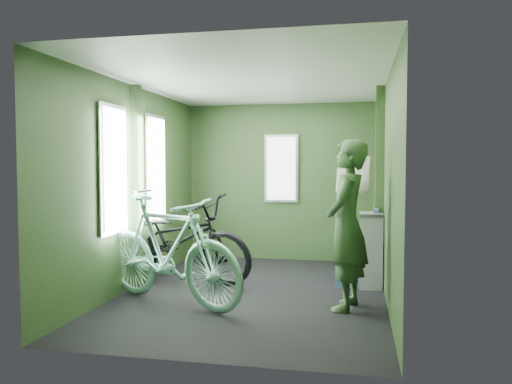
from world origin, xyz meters
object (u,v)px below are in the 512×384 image
(bicycle_black, at_px, (178,281))
(bench_seat, at_px, (360,258))
(passenger, at_px, (347,224))
(waste_box, at_px, (371,250))
(bicycle_mint, at_px, (168,305))

(bicycle_black, height_order, bench_seat, bench_seat)
(passenger, height_order, bench_seat, passenger)
(bicycle_black, distance_m, passenger, 2.31)
(passenger, distance_m, waste_box, 1.05)
(bench_seat, bearing_deg, passenger, -93.89)
(bicycle_mint, bearing_deg, waste_box, -35.36)
(bicycle_mint, xyz_separation_m, bench_seat, (1.88, 1.49, 0.27))
(bicycle_mint, xyz_separation_m, passenger, (1.74, 0.23, 0.82))
(waste_box, bearing_deg, bicycle_black, -175.60)
(bicycle_black, height_order, bicycle_mint, bicycle_mint)
(bicycle_black, distance_m, bicycle_mint, 1.04)
(bicycle_mint, xyz_separation_m, waste_box, (2.00, 1.18, 0.43))
(bicycle_mint, height_order, bench_seat, bench_seat)
(bicycle_black, relative_size, bicycle_mint, 1.05)
(bicycle_mint, bearing_deg, passenger, -58.18)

